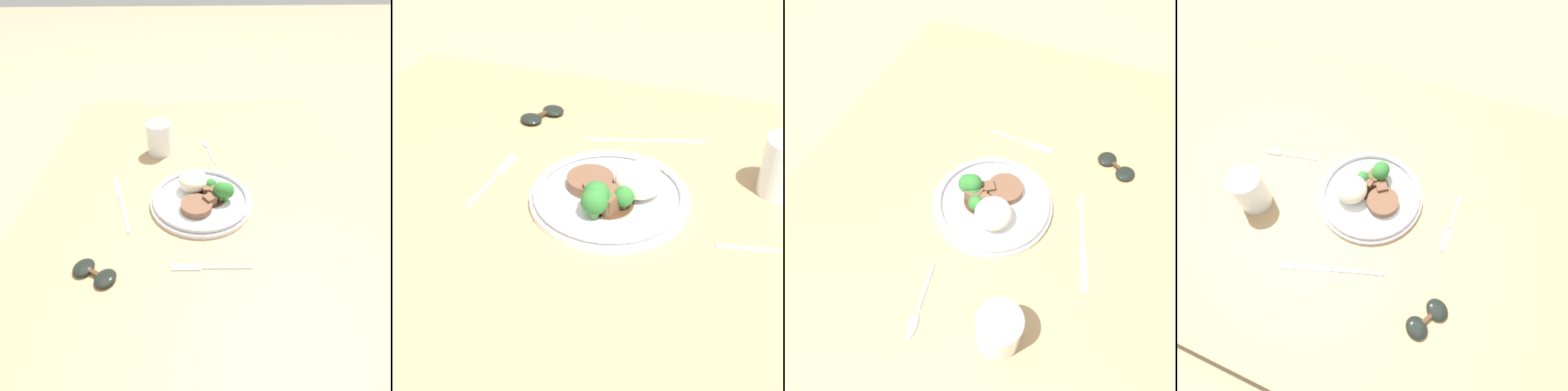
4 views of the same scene
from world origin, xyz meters
TOP-DOWN VIEW (x-y plane):
  - ground_plane at (0.00, 0.00)m, footprint 8.00×8.00m
  - dining_table at (0.00, 0.00)m, footprint 1.32×0.94m
  - plate at (-0.02, 0.01)m, footprint 0.27×0.27m
  - fork at (-0.23, 0.02)m, footprint 0.02×0.17m
  - knife at (-0.00, 0.22)m, footprint 0.23×0.08m
  - sunglasses at (-0.24, 0.24)m, footprint 0.09×0.11m

SIDE VIEW (x-z plane):
  - ground_plane at x=0.00m, z-range 0.00..0.00m
  - dining_table at x=0.00m, z-range 0.00..0.05m
  - fork at x=-0.23m, z-range 0.05..0.05m
  - knife at x=0.00m, z-range 0.05..0.05m
  - sunglasses at x=-0.24m, z-range 0.05..0.06m
  - plate at x=-0.02m, z-range 0.03..0.10m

